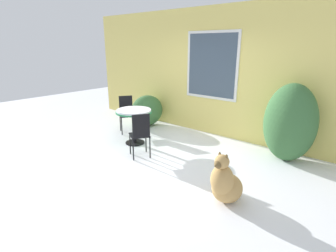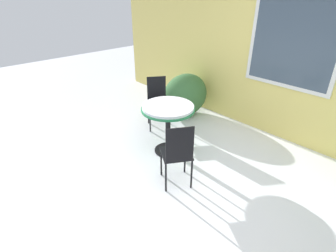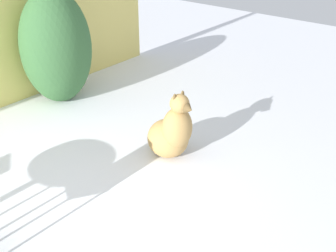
% 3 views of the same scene
% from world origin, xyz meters
% --- Properties ---
extents(ground_plane, '(16.00, 16.00, 0.00)m').
position_xyz_m(ground_plane, '(0.00, 0.00, 0.00)').
color(ground_plane, white).
extents(shrub_middle, '(0.94, 0.82, 1.47)m').
position_xyz_m(shrub_middle, '(1.99, 1.74, 0.74)').
color(shrub_middle, '#386638').
rests_on(shrub_middle, ground_plane).
extents(dog, '(0.48, 0.64, 0.77)m').
position_xyz_m(dog, '(1.79, -0.29, 0.29)').
color(dog, tan).
rests_on(dog, ground_plane).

